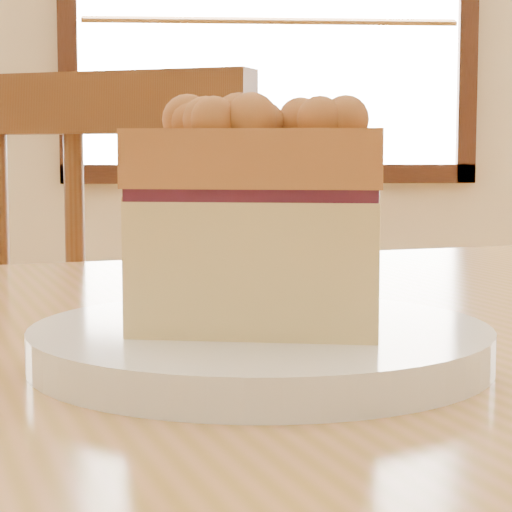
{
  "coord_description": "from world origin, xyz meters",
  "views": [
    {
      "loc": [
        -0.07,
        -0.26,
        0.85
      ],
      "look_at": [
        -0.03,
        0.26,
        0.8
      ],
      "focal_mm": 70.0,
      "sensor_mm": 36.0,
      "label": 1
    }
  ],
  "objects_px": {
    "cafe_table_main": "(227,497)",
    "cafe_chair_main": "(144,469)",
    "plate": "(260,346)",
    "cake_slice": "(261,216)"
  },
  "relations": [
    {
      "from": "cafe_table_main",
      "to": "cafe_chair_main",
      "type": "height_order",
      "value": "cafe_chair_main"
    },
    {
      "from": "cafe_table_main",
      "to": "cafe_chair_main",
      "type": "xyz_separation_m",
      "value": [
        -0.07,
        0.6,
        -0.18
      ]
    },
    {
      "from": "plate",
      "to": "cake_slice",
      "type": "relative_size",
      "value": 1.68
    },
    {
      "from": "plate",
      "to": "cake_slice",
      "type": "xyz_separation_m",
      "value": [
        0.0,
        -0.0,
        0.06
      ]
    },
    {
      "from": "plate",
      "to": "cafe_chair_main",
      "type": "bearing_deg",
      "value": 97.32
    },
    {
      "from": "cafe_chair_main",
      "to": "cake_slice",
      "type": "relative_size",
      "value": 6.92
    },
    {
      "from": "cafe_chair_main",
      "to": "cake_slice",
      "type": "xyz_separation_m",
      "value": [
        0.09,
        -0.68,
        0.35
      ]
    },
    {
      "from": "cafe_chair_main",
      "to": "cake_slice",
      "type": "height_order",
      "value": "cafe_chair_main"
    },
    {
      "from": "cafe_table_main",
      "to": "plate",
      "type": "distance_m",
      "value": 0.13
    },
    {
      "from": "plate",
      "to": "cafe_table_main",
      "type": "bearing_deg",
      "value": 99.58
    }
  ]
}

